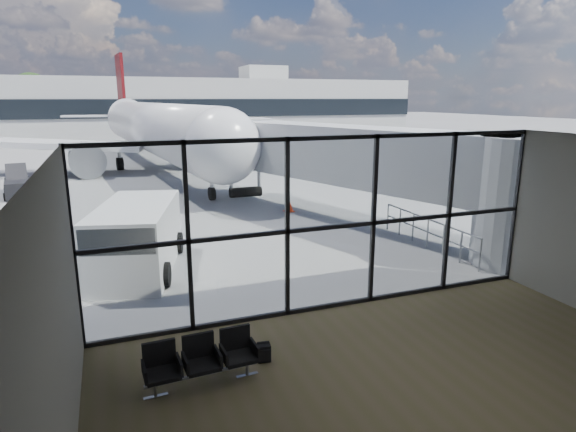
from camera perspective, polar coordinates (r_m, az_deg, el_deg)
ground at (r=51.14m, az=-14.78°, el=7.36°), size 220.00×220.00×0.00m
lounge_shell at (r=8.22m, az=19.95°, el=-6.41°), size 12.02×8.01×4.51m
glass_curtain_wall at (r=12.19m, az=5.19°, el=-1.09°), size 12.10×0.12×4.50m
jet_bridge at (r=20.50m, az=9.06°, el=6.34°), size 8.00×16.50×4.33m
apron_railing at (r=18.33m, az=16.22°, el=-1.44°), size 0.06×5.46×1.11m
far_terminal at (r=72.72m, az=-17.36°, el=12.32°), size 80.00×12.20×11.00m
tree_5 at (r=83.18m, az=-28.08°, el=12.62°), size 6.27×6.27×9.03m
seating_row at (r=9.75m, az=-10.32°, el=-16.19°), size 2.18×0.70×0.97m
backpack at (r=10.44m, az=-2.86°, el=-15.91°), size 0.30×0.28×0.41m
airliner at (r=40.17m, az=-15.62°, el=9.99°), size 33.12×38.48×9.92m
service_van at (r=15.88m, az=-17.56°, el=-2.48°), size 3.32×5.27×2.12m
belt_loader at (r=30.71m, az=-29.36°, el=3.02°), size 1.77×3.71×1.65m
traffic_cone_a at (r=24.22m, az=-17.36°, el=1.14°), size 0.46×0.46×0.66m
traffic_cone_b at (r=23.33m, az=0.09°, el=1.31°), size 0.46×0.46×0.66m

